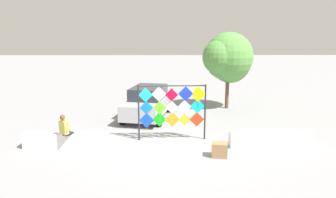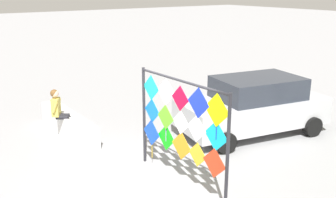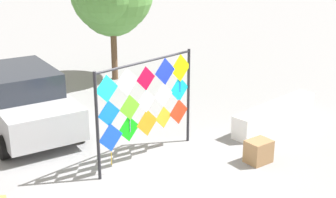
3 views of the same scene
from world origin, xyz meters
name	(u,v)px [view 2 (image 2 of 3)]	position (x,y,z in m)	size (l,w,h in m)	color
ground	(151,187)	(0.00, 0.00, 0.00)	(120.00, 120.00, 0.00)	gray
plaza_ledge_left	(68,124)	(-4.22, -0.25, 0.32)	(3.32, 0.52, 0.64)	white
kite_display_rack	(181,121)	(0.21, 0.66, 1.51)	(2.96, 0.16, 2.46)	#232328
seated_vendor	(60,110)	(-4.05, -0.55, 0.87)	(0.66, 0.72, 1.49)	black
parked_car	(254,105)	(-1.06, 4.38, 0.88)	(2.82, 4.76, 1.74)	#B7B7BC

